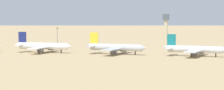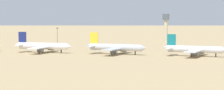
{
  "view_description": "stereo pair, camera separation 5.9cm",
  "coord_description": "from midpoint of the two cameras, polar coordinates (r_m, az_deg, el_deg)",
  "views": [
    {
      "loc": [
        91.36,
        -284.86,
        25.53
      ],
      "look_at": [
        -1.6,
        -4.91,
        6.0
      ],
      "focal_mm": 77.18,
      "sensor_mm": 36.0,
      "label": 1
    },
    {
      "loc": [
        91.42,
        -284.85,
        25.53
      ],
      "look_at": [
        -1.6,
        -4.91,
        6.0
      ],
      "focal_mm": 77.18,
      "sensor_mm": 36.0,
      "label": 2
    }
  ],
  "objects": [
    {
      "name": "ground",
      "position": [
        300.24,
        0.58,
        -1.09
      ],
      "size": [
        4000.0,
        4000.0,
        0.0
      ],
      "primitive_type": "plane",
      "color": "tan"
    },
    {
      "name": "ridge_far_west",
      "position": [
        1556.74,
        -7.88,
        4.04
      ],
      "size": [
        407.12,
        380.43,
        66.42
      ],
      "primitive_type": "pyramid",
      "rotation": [
        0.0,
        0.0,
        0.15
      ],
      "color": "slate",
      "rests_on": "ground"
    },
    {
      "name": "ridge_center",
      "position": [
        1403.52,
        12.4,
        4.53
      ],
      "size": [
        397.86,
        368.8,
        91.64
      ],
      "primitive_type": "pyramid",
      "rotation": [
        0.0,
        0.0,
        -0.17
      ],
      "color": "slate",
      "rests_on": "ground"
    },
    {
      "name": "parked_jet_navy_2",
      "position": [
        313.79,
        -8.26,
        -0.12
      ],
      "size": [
        40.37,
        33.78,
        13.37
      ],
      "rotation": [
        0.0,
        0.0,
        0.01
      ],
      "color": "white",
      "rests_on": "ground"
    },
    {
      "name": "parked_jet_yellow_3",
      "position": [
        298.08,
        0.36,
        -0.28
      ],
      "size": [
        40.63,
        34.29,
        13.41
      ],
      "rotation": [
        0.0,
        0.0,
        -0.08
      ],
      "color": "silver",
      "rests_on": "ground"
    },
    {
      "name": "parked_jet_teal_4",
      "position": [
        287.85,
        9.7,
        -0.51
      ],
      "size": [
        39.3,
        33.18,
        12.97
      ],
      "rotation": [
        0.0,
        0.0,
        -0.09
      ],
      "color": "silver",
      "rests_on": "ground"
    },
    {
      "name": "control_tower",
      "position": [
        438.77,
        6.39,
        2.4
      ],
      "size": [
        5.2,
        5.2,
        24.94
      ],
      "color": "#C6B793",
      "rests_on": "ground"
    },
    {
      "name": "light_pole_west",
      "position": [
        388.23,
        -6.51,
        1.19
      ],
      "size": [
        1.8,
        0.5,
        13.88
      ],
      "color": "#59595E",
      "rests_on": "ground"
    }
  ]
}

